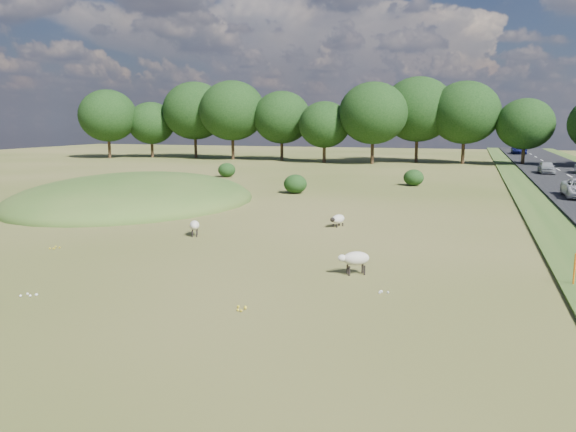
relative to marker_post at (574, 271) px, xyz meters
The scene contains 10 objects.
ground 25.58m from the marker_post, 123.32° to the left, with size 160.00×160.00×0.00m, color #3F5219.
mound 29.29m from the marker_post, 152.83° to the left, with size 16.00×20.00×4.00m, color #33561E.
treeline 59.08m from the marker_post, 104.89° to the left, with size 96.28×14.66×11.70m.
shrubs 32.53m from the marker_post, 122.33° to the left, with size 20.77×12.30×1.50m.
marker_post is the anchor object (origin of this frame).
sheep_0 7.49m from the marker_post, behind, with size 1.24×0.94×0.87m.
sheep_1 13.31m from the marker_post, 140.32° to the left, with size 0.83×1.20×0.67m.
sheep_3 16.91m from the marker_post, 166.73° to the left, with size 0.80×1.11×0.78m.
car_1 43.75m from the marker_post, 84.69° to the left, with size 1.52×3.78×1.29m, color #9EA2A5.
car_2 81.08m from the marker_post, 87.14° to the left, with size 2.26×4.91×1.36m, color navy.
Camera 1 is at (10.48, -22.08, 5.63)m, focal length 35.00 mm.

